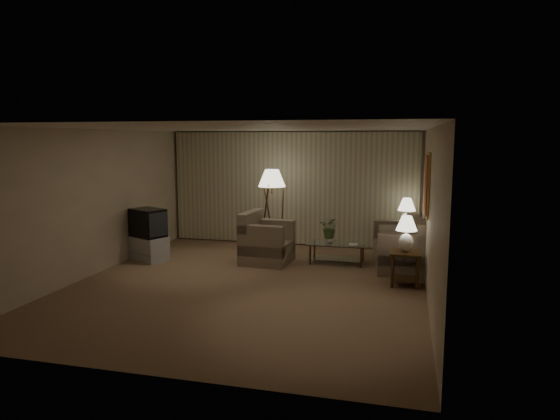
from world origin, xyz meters
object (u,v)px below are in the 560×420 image
object	(u,v)px
side_table_far	(406,237)
crt_tv	(148,223)
table_lamp_far	(407,211)
ottoman	(264,248)
side_table_near	(405,262)
armchair	(267,243)
vase	(330,239)
tv_cabinet	(149,248)
sofa	(398,247)
coffee_table	(337,250)
floor_lamp	(272,209)
table_lamp_near	(406,231)

from	to	relation	value
side_table_far	crt_tv	distance (m)	5.50
table_lamp_far	ottoman	bearing A→B (deg)	-161.74
side_table_near	side_table_far	bearing A→B (deg)	90.00
armchair	side_table_near	xyz separation A→B (m)	(2.75, -0.96, -0.00)
armchair	side_table_near	size ratio (longest dim) A/B	1.82
table_lamp_far	vase	bearing A→B (deg)	-144.91
ottoman	crt_tv	bearing A→B (deg)	-160.97
tv_cabinet	sofa	bearing A→B (deg)	33.84
coffee_table	crt_tv	distance (m)	3.95
sofa	floor_lamp	bearing A→B (deg)	-107.82
side_table_far	tv_cabinet	world-z (taller)	side_table_far
side_table_near	floor_lamp	bearing A→B (deg)	146.56
armchair	table_lamp_near	world-z (taller)	table_lamp_near
armchair	side_table_far	size ratio (longest dim) A/B	1.82
armchair	side_table_far	world-z (taller)	armchair
tv_cabinet	ottoman	xyz separation A→B (m)	(2.27, 0.78, -0.03)
side_table_near	tv_cabinet	world-z (taller)	side_table_near
crt_tv	ottoman	xyz separation A→B (m)	(2.27, 0.78, -0.57)
table_lamp_near	tv_cabinet	bearing A→B (deg)	173.93
side_table_near	table_lamp_near	size ratio (longest dim) A/B	0.96
floor_lamp	side_table_near	bearing A→B (deg)	-33.44
side_table_near	table_lamp_near	bearing A→B (deg)	-175.24
armchair	crt_tv	size ratio (longest dim) A/B	1.32
table_lamp_near	crt_tv	world-z (taller)	table_lamp_near
sofa	armchair	world-z (taller)	armchair
crt_tv	ottoman	distance (m)	2.47
coffee_table	ottoman	world-z (taller)	ottoman
crt_tv	floor_lamp	world-z (taller)	floor_lamp
tv_cabinet	vase	bearing A→B (deg)	35.54
table_lamp_near	coffee_table	world-z (taller)	table_lamp_near
floor_lamp	crt_tv	bearing A→B (deg)	-149.35
table_lamp_far	crt_tv	bearing A→B (deg)	-161.40
floor_lamp	table_lamp_far	bearing A→B (deg)	7.60
armchair	table_lamp_far	world-z (taller)	table_lamp_far
side_table_far	coffee_table	distance (m)	1.71
side_table_near	tv_cabinet	xyz separation A→B (m)	(-5.20, 0.55, -0.16)
coffee_table	crt_tv	size ratio (longest dim) A/B	1.40
crt_tv	vase	world-z (taller)	crt_tv
coffee_table	tv_cabinet	size ratio (longest dim) A/B	1.26
table_lamp_near	crt_tv	size ratio (longest dim) A/B	0.75
side_table_near	crt_tv	size ratio (longest dim) A/B	0.73
coffee_table	floor_lamp	xyz separation A→B (m)	(-1.55, 0.67, 0.69)
armchair	ottoman	world-z (taller)	armchair
table_lamp_far	ottoman	xyz separation A→B (m)	(-2.93, -0.97, -0.77)
table_lamp_far	coffee_table	distance (m)	1.85
side_table_far	vase	xyz separation A→B (m)	(-1.50, -1.05, 0.10)
table_lamp_far	coffee_table	bearing A→B (deg)	-142.02
side_table_near	coffee_table	size ratio (longest dim) A/B	0.52
armchair	coffee_table	size ratio (longest dim) A/B	0.95
floor_lamp	vase	distance (m)	1.62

